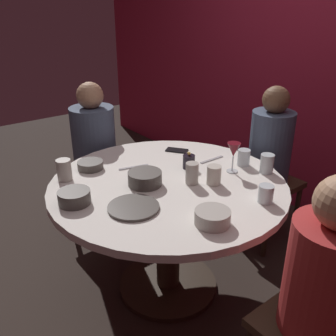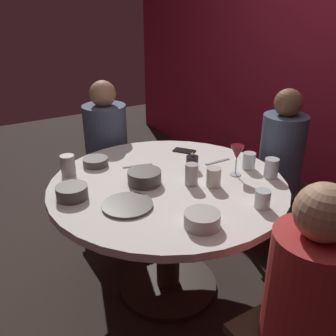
{
  "view_description": "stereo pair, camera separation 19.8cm",
  "coord_description": "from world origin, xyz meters",
  "px_view_note": "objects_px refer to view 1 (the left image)",
  "views": [
    {
      "loc": [
        1.42,
        -1.11,
        1.63
      ],
      "look_at": [
        0.0,
        0.0,
        0.81
      ],
      "focal_mm": 39.51,
      "sensor_mm": 36.0,
      "label": 1
    },
    {
      "loc": [
        1.54,
        -0.94,
        1.63
      ],
      "look_at": [
        0.0,
        0.0,
        0.81
      ],
      "focal_mm": 39.51,
      "sensor_mm": 36.0,
      "label": 2
    }
  ],
  "objects_px": {
    "cell_phone": "(177,150)",
    "cup_by_left_diner": "(192,173)",
    "wine_glass": "(234,151)",
    "bowl_small_white": "(145,178)",
    "bowl_sauce_side": "(74,197)",
    "seated_diner_right": "(326,280)",
    "cup_near_candle": "(267,164)",
    "dinner_plate": "(133,207)",
    "cup_far_edge": "(266,194)",
    "cup_center_front": "(64,170)",
    "dining_table": "(168,206)",
    "seated_diner_left": "(94,142)",
    "bowl_salad_center": "(90,165)",
    "cup_by_right_diner": "(244,157)",
    "candle_holder": "(189,162)",
    "bowl_serving_large": "(212,217)",
    "cup_beside_wine": "(214,175)",
    "seated_diner_back": "(270,150)"
  },
  "relations": [
    {
      "from": "cell_phone",
      "to": "cup_by_left_diner",
      "type": "xyz_separation_m",
      "value": [
        0.42,
        -0.23,
        0.05
      ]
    },
    {
      "from": "wine_glass",
      "to": "bowl_small_white",
      "type": "distance_m",
      "value": 0.53
    },
    {
      "from": "bowl_small_white",
      "to": "bowl_sauce_side",
      "type": "bearing_deg",
      "value": -96.66
    },
    {
      "from": "seated_diner_right",
      "to": "cup_near_candle",
      "type": "height_order",
      "value": "seated_diner_right"
    },
    {
      "from": "dinner_plate",
      "to": "cup_by_left_diner",
      "type": "relative_size",
      "value": 2.1
    },
    {
      "from": "bowl_small_white",
      "to": "cup_far_edge",
      "type": "xyz_separation_m",
      "value": [
        0.52,
        0.36,
        0.01
      ]
    },
    {
      "from": "dinner_plate",
      "to": "bowl_small_white",
      "type": "bearing_deg",
      "value": 133.01
    },
    {
      "from": "cup_center_front",
      "to": "cup_by_left_diner",
      "type": "bearing_deg",
      "value": 48.73
    },
    {
      "from": "wine_glass",
      "to": "cell_phone",
      "type": "height_order",
      "value": "wine_glass"
    },
    {
      "from": "dinner_plate",
      "to": "cup_center_front",
      "type": "relative_size",
      "value": 2.09
    },
    {
      "from": "dining_table",
      "to": "seated_diner_left",
      "type": "bearing_deg",
      "value": 180.0
    },
    {
      "from": "bowl_sauce_side",
      "to": "cup_far_edge",
      "type": "height_order",
      "value": "cup_far_edge"
    },
    {
      "from": "bowl_salad_center",
      "to": "cell_phone",
      "type": "bearing_deg",
      "value": 80.94
    },
    {
      "from": "bowl_salad_center",
      "to": "cup_by_right_diner",
      "type": "bearing_deg",
      "value": 55.46
    },
    {
      "from": "cup_near_candle",
      "to": "dinner_plate",
      "type": "bearing_deg",
      "value": -98.71
    },
    {
      "from": "seated_diner_right",
      "to": "bowl_sauce_side",
      "type": "height_order",
      "value": "seated_diner_right"
    },
    {
      "from": "candle_holder",
      "to": "cup_near_candle",
      "type": "relative_size",
      "value": 0.93
    },
    {
      "from": "bowl_serving_large",
      "to": "cup_beside_wine",
      "type": "bearing_deg",
      "value": 134.95
    },
    {
      "from": "cup_by_right_diner",
      "to": "cup_far_edge",
      "type": "height_order",
      "value": "cup_by_right_diner"
    },
    {
      "from": "seated_diner_back",
      "to": "cell_phone",
      "type": "xyz_separation_m",
      "value": [
        -0.32,
        -0.56,
        0.03
      ]
    },
    {
      "from": "cup_near_candle",
      "to": "cup_far_edge",
      "type": "distance_m",
      "value": 0.35
    },
    {
      "from": "wine_glass",
      "to": "bowl_serving_large",
      "type": "height_order",
      "value": "wine_glass"
    },
    {
      "from": "bowl_salad_center",
      "to": "bowl_sauce_side",
      "type": "distance_m",
      "value": 0.41
    },
    {
      "from": "dining_table",
      "to": "cell_phone",
      "type": "height_order",
      "value": "cell_phone"
    },
    {
      "from": "dining_table",
      "to": "wine_glass",
      "type": "height_order",
      "value": "wine_glass"
    },
    {
      "from": "seated_diner_right",
      "to": "cup_by_left_diner",
      "type": "xyz_separation_m",
      "value": [
        -0.85,
        0.09,
        0.09
      ]
    },
    {
      "from": "dinner_plate",
      "to": "cup_by_left_diner",
      "type": "distance_m",
      "value": 0.4
    },
    {
      "from": "seated_diner_left",
      "to": "cup_beside_wine",
      "type": "height_order",
      "value": "seated_diner_left"
    },
    {
      "from": "seated_diner_back",
      "to": "bowl_salad_center",
      "type": "xyz_separation_m",
      "value": [
        -0.41,
        -1.14,
        0.05
      ]
    },
    {
      "from": "seated_diner_right",
      "to": "bowl_sauce_side",
      "type": "xyz_separation_m",
      "value": [
        -1.03,
        -0.5,
        0.07
      ]
    },
    {
      "from": "wine_glass",
      "to": "cup_beside_wine",
      "type": "xyz_separation_m",
      "value": [
        0.04,
        -0.19,
        -0.08
      ]
    },
    {
      "from": "dining_table",
      "to": "cup_by_left_diner",
      "type": "relative_size",
      "value": 10.95
    },
    {
      "from": "dining_table",
      "to": "bowl_serving_large",
      "type": "bearing_deg",
      "value": -12.81
    },
    {
      "from": "cup_by_left_diner",
      "to": "cup_far_edge",
      "type": "distance_m",
      "value": 0.4
    },
    {
      "from": "seated_diner_left",
      "to": "dinner_plate",
      "type": "relative_size",
      "value": 4.58
    },
    {
      "from": "cup_near_candle",
      "to": "cup_by_left_diner",
      "type": "bearing_deg",
      "value": -110.23
    },
    {
      "from": "wine_glass",
      "to": "bowl_small_white",
      "type": "bearing_deg",
      "value": -109.54
    },
    {
      "from": "seated_diner_left",
      "to": "dinner_plate",
      "type": "distance_m",
      "value": 1.04
    },
    {
      "from": "bowl_sauce_side",
      "to": "cup_far_edge",
      "type": "distance_m",
      "value": 0.93
    },
    {
      "from": "dining_table",
      "to": "cup_center_front",
      "type": "xyz_separation_m",
      "value": [
        -0.36,
        -0.43,
        0.22
      ]
    },
    {
      "from": "bowl_sauce_side",
      "to": "cup_by_right_diner",
      "type": "relative_size",
      "value": 1.61
    },
    {
      "from": "cup_far_edge",
      "to": "dining_table",
      "type": "bearing_deg",
      "value": -153.2
    },
    {
      "from": "seated_diner_back",
      "to": "cup_by_left_diner",
      "type": "height_order",
      "value": "seated_diner_back"
    },
    {
      "from": "dinner_plate",
      "to": "cup_center_front",
      "type": "xyz_separation_m",
      "value": [
        -0.49,
        -0.13,
        0.05
      ]
    },
    {
      "from": "bowl_sauce_side",
      "to": "dining_table",
      "type": "bearing_deg",
      "value": 79.75
    },
    {
      "from": "bowl_serving_large",
      "to": "bowl_small_white",
      "type": "distance_m",
      "value": 0.5
    },
    {
      "from": "seated_diner_left",
      "to": "candle_holder",
      "type": "distance_m",
      "value": 0.83
    },
    {
      "from": "seated_diner_left",
      "to": "bowl_sauce_side",
      "type": "bearing_deg",
      "value": -33.02
    },
    {
      "from": "wine_glass",
      "to": "bowl_sauce_side",
      "type": "xyz_separation_m",
      "value": [
        -0.22,
        -0.87,
        -0.1
      ]
    },
    {
      "from": "candle_holder",
      "to": "cup_center_front",
      "type": "relative_size",
      "value": 0.86
    }
  ]
}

